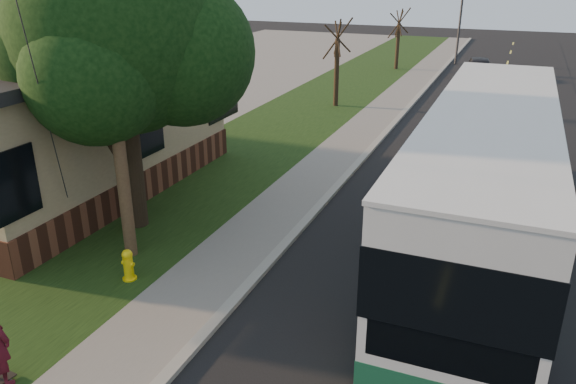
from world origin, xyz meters
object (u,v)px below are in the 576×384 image
object	(u,v)px
bare_tree_near	(337,64)
dumpster	(55,164)
leafy_tree	(122,32)
fire_hydrant	(128,265)
utility_pole	(109,67)
transit_bus	(486,175)
traffic_signal	(460,19)
distant_car	(479,68)
bare_tree_far	(398,40)

from	to	relation	value
bare_tree_near	dumpster	world-z (taller)	bare_tree_near
bare_tree_near	leafy_tree	bearing A→B (deg)	-92.50
fire_hydrant	utility_pole	distance (m)	4.37
fire_hydrant	transit_bus	bearing A→B (deg)	34.54
traffic_signal	distant_car	bearing A→B (deg)	-69.10
bare_tree_near	distant_car	distance (m)	12.34
leafy_tree	transit_bus	size ratio (longest dim) A/B	0.59
transit_bus	utility_pole	bearing A→B (deg)	-153.48
bare_tree_far	transit_bus	world-z (taller)	bare_tree_far
fire_hydrant	dumpster	bearing A→B (deg)	144.78
traffic_signal	dumpster	bearing A→B (deg)	-107.36
utility_pole	bare_tree_far	distance (m)	29.13
leafy_tree	dumpster	distance (m)	6.69
utility_pole	transit_bus	bearing A→B (deg)	26.52
bare_tree_far	utility_pole	bearing A→B (deg)	-90.60
fire_hydrant	dumpster	xyz separation A→B (m)	(-6.17, 4.35, 0.19)
leafy_tree	bare_tree_near	bearing A→B (deg)	87.50
utility_pole	bare_tree_far	world-z (taller)	utility_pole
bare_tree_far	dumpster	world-z (taller)	bare_tree_far
leafy_tree	transit_bus	xyz separation A→B (m)	(8.67, 2.24, -3.26)
bare_tree_far	fire_hydrant	bearing A→B (deg)	-89.24
bare_tree_near	distant_car	size ratio (longest dim) A/B	1.09
leafy_tree	bare_tree_far	world-z (taller)	leafy_tree
transit_bus	dumpster	distance (m)	13.34
traffic_signal	fire_hydrant	bearing A→B (deg)	-95.21
bare_tree_near	distant_car	xyz separation A→B (m)	(6.04, 10.66, -1.48)
bare_tree_far	dumpster	xyz separation A→B (m)	(-5.77, -25.65, -1.38)
traffic_signal	transit_bus	distance (m)	29.41
traffic_signal	transit_bus	bearing A→B (deg)	-82.17
fire_hydrant	utility_pole	xyz separation A→B (m)	(-0.71, 0.99, 4.20)
fire_hydrant	leafy_tree	distance (m)	5.65
fire_hydrant	utility_pole	size ratio (longest dim) A/B	0.08
fire_hydrant	utility_pole	world-z (taller)	utility_pole
fire_hydrant	leafy_tree	world-z (taller)	leafy_tree
bare_tree_near	dumpster	distance (m)	14.71
fire_hydrant	bare_tree_far	bearing A→B (deg)	90.76
distant_car	bare_tree_near	bearing A→B (deg)	-127.25
utility_pole	transit_bus	size ratio (longest dim) A/B	0.68
fire_hydrant	bare_tree_far	xyz separation A→B (m)	(-0.40, 30.00, 1.57)
dumpster	transit_bus	bearing A→B (deg)	2.32
utility_pole	leafy_tree	xyz separation A→B (m)	(-0.87, 1.66, 0.54)
distant_car	leafy_tree	bearing A→B (deg)	-112.18
distant_car	fire_hydrant	bearing A→B (deg)	-107.88
bare_tree_near	traffic_signal	bearing A→B (deg)	75.96
leafy_tree	distant_car	bearing A→B (deg)	75.53
fire_hydrant	bare_tree_far	distance (m)	30.04
traffic_signal	dumpster	size ratio (longest dim) A/B	3.95
traffic_signal	bare_tree_near	bearing A→B (deg)	-104.04
utility_pole	bare_tree_far	bearing A→B (deg)	89.40
leafy_tree	bare_tree_near	world-z (taller)	leafy_tree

